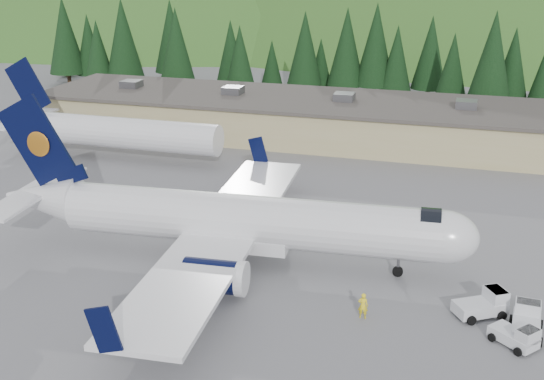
% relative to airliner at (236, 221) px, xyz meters
% --- Properties ---
extents(ground, '(600.00, 600.00, 0.00)m').
position_rel_airliner_xyz_m(ground, '(1.12, 0.08, -3.39)').
color(ground, slate).
extents(airliner, '(38.37, 36.01, 12.73)m').
position_rel_airliner_xyz_m(airliner, '(0.00, 0.00, 0.00)').
color(airliner, white).
rests_on(airliner, ground).
extents(second_airliner, '(27.50, 11.00, 10.05)m').
position_rel_airliner_xyz_m(second_airliner, '(-23.81, 22.08, -0.07)').
color(second_airliner, white).
rests_on(second_airliner, ground).
extents(baggage_tug_a, '(3.83, 3.33, 1.83)m').
position_rel_airliner_xyz_m(baggage_tug_a, '(18.89, -3.24, -2.57)').
color(baggage_tug_a, silver).
rests_on(baggage_tug_a, ground).
extents(baggage_tug_b, '(3.20, 2.99, 1.56)m').
position_rel_airliner_xyz_m(baggage_tug_b, '(20.90, -6.70, -2.69)').
color(baggage_tug_b, silver).
rests_on(baggage_tug_b, ground).
extents(baggage_tug_c, '(2.28, 3.52, 1.82)m').
position_rel_airliner_xyz_m(baggage_tug_c, '(21.51, -4.77, -2.58)').
color(baggage_tug_c, silver).
rests_on(baggage_tug_c, ground).
extents(terminal_building, '(71.00, 17.00, 6.10)m').
position_rel_airliner_xyz_m(terminal_building, '(-3.89, 38.08, -0.77)').
color(terminal_building, tan).
rests_on(terminal_building, ground).
extents(ramp_worker, '(0.69, 0.47, 1.85)m').
position_rel_airliner_xyz_m(ramp_worker, '(11.10, -5.99, -2.47)').
color(ramp_worker, yellow).
rests_on(ramp_worker, ground).
extents(tree_line, '(112.32, 19.58, 14.38)m').
position_rel_airliner_xyz_m(tree_line, '(-8.98, 60.98, 4.27)').
color(tree_line, black).
rests_on(tree_line, ground).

